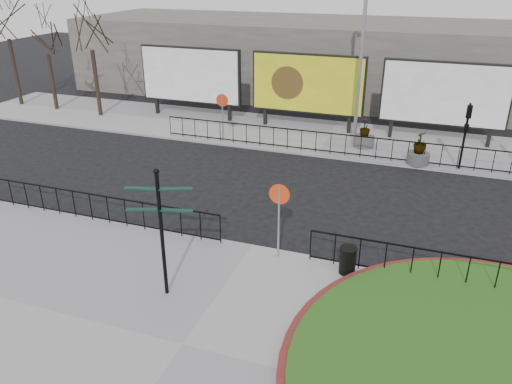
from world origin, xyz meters
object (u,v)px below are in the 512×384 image
at_px(fingerpost_sign, 161,221).
at_px(billboard_mid, 308,84).
at_px(planter_b, 364,137).
at_px(lamp_post, 362,50).
at_px(planter_c, 419,152).
at_px(litter_bin, 348,260).

bearing_deg(fingerpost_sign, billboard_mid, 76.63).
bearing_deg(planter_b, billboard_mid, 150.61).
bearing_deg(billboard_mid, fingerpost_sign, -89.55).
relative_size(lamp_post, fingerpost_sign, 2.46).
relative_size(lamp_post, planter_c, 5.98).
relative_size(billboard_mid, planter_c, 4.01).
bearing_deg(lamp_post, planter_c, -26.63).
relative_size(billboard_mid, planter_b, 4.27).
bearing_deg(lamp_post, billboard_mid, 146.75).
bearing_deg(billboard_mid, planter_b, -29.39).
relative_size(fingerpost_sign, litter_bin, 4.38).
distance_m(fingerpost_sign, planter_b, 14.77).
relative_size(planter_b, planter_c, 0.94).
distance_m(billboard_mid, litter_bin, 14.51).
xyz_separation_m(lamp_post, planter_b, (0.49, -0.00, -4.22)).
height_order(billboard_mid, litter_bin, billboard_mid).
distance_m(litter_bin, planter_b, 11.66).
height_order(lamp_post, planter_b, lamp_post).
height_order(fingerpost_sign, planter_c, fingerpost_sign).
bearing_deg(billboard_mid, lamp_post, -33.25).
xyz_separation_m(litter_bin, planter_c, (1.50, 10.00, 0.13)).
bearing_deg(lamp_post, planter_b, -0.00).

